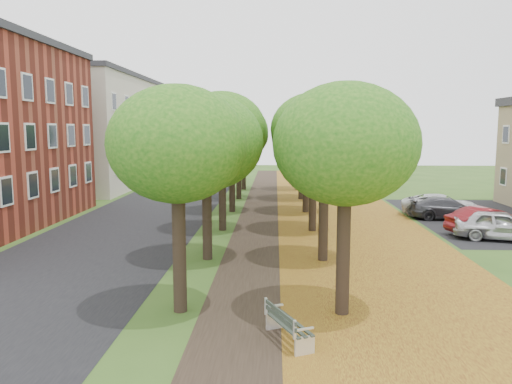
# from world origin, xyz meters

# --- Properties ---
(ground) EXTENTS (120.00, 120.00, 0.00)m
(ground) POSITION_xyz_m (0.00, 0.00, 0.00)
(ground) COLOR #2D4C19
(ground) RESTS_ON ground
(street_asphalt) EXTENTS (8.00, 70.00, 0.01)m
(street_asphalt) POSITION_xyz_m (-7.50, 15.00, 0.00)
(street_asphalt) COLOR black
(street_asphalt) RESTS_ON ground
(footpath) EXTENTS (3.20, 70.00, 0.01)m
(footpath) POSITION_xyz_m (0.00, 15.00, 0.00)
(footpath) COLOR black
(footpath) RESTS_ON ground
(leaf_verge) EXTENTS (7.50, 70.00, 0.01)m
(leaf_verge) POSITION_xyz_m (5.00, 15.00, 0.01)
(leaf_verge) COLOR #A17F1D
(leaf_verge) RESTS_ON ground
(parking_lot) EXTENTS (9.00, 16.00, 0.01)m
(parking_lot) POSITION_xyz_m (13.50, 16.00, 0.00)
(parking_lot) COLOR black
(parking_lot) RESTS_ON ground
(tree_row_west) EXTENTS (4.35, 34.35, 6.83)m
(tree_row_west) POSITION_xyz_m (-2.20, 15.00, 4.96)
(tree_row_west) COLOR black
(tree_row_west) RESTS_ON ground
(tree_row_east) EXTENTS (4.35, 34.35, 6.83)m
(tree_row_east) POSITION_xyz_m (2.60, 15.00, 4.96)
(tree_row_east) COLOR black
(tree_row_east) RESTS_ON ground
(building_cream) EXTENTS (10.30, 20.30, 10.40)m
(building_cream) POSITION_xyz_m (-17.00, 33.00, 5.21)
(building_cream) COLOR beige
(building_cream) RESTS_ON ground
(bench) EXTENTS (1.26, 1.93, 0.89)m
(bench) POSITION_xyz_m (0.93, -2.03, 0.46)
(bench) COLOR #2A352B
(bench) RESTS_ON ground
(car_silver) EXTENTS (4.66, 2.84, 1.48)m
(car_silver) POSITION_xyz_m (11.61, 10.12, 0.74)
(car_silver) COLOR #B9BABF
(car_silver) RESTS_ON ground
(car_red) EXTENTS (4.55, 2.73, 1.42)m
(car_red) POSITION_xyz_m (11.56, 11.36, 0.71)
(car_red) COLOR maroon
(car_red) RESTS_ON ground
(car_grey) EXTENTS (4.63, 2.27, 1.30)m
(car_grey) POSITION_xyz_m (11.00, 15.70, 0.65)
(car_grey) COLOR #333338
(car_grey) RESTS_ON ground
(car_white) EXTENTS (5.31, 3.62, 1.35)m
(car_white) POSITION_xyz_m (11.00, 16.83, 0.67)
(car_white) COLOR silver
(car_white) RESTS_ON ground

